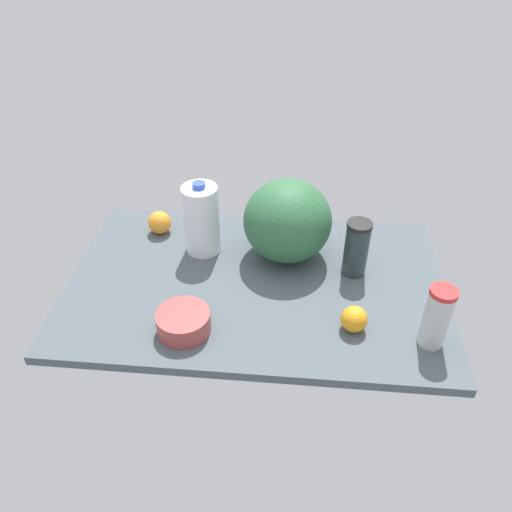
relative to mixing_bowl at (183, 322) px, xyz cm
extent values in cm
cube|color=#485359|center=(18.53, 23.74, -4.68)|extent=(120.00, 76.00, 3.00)
cylinder|color=#9F423F|center=(0.00, 0.00, 0.00)|extent=(15.47, 15.47, 6.36)
cylinder|color=white|center=(-1.25, 39.19, 9.03)|extent=(12.00, 12.00, 24.43)
cylinder|color=blue|center=(-1.25, 39.19, 22.15)|extent=(4.20, 4.20, 1.80)
cylinder|color=#283637|center=(49.98, 31.23, 5.73)|extent=(7.76, 7.76, 17.83)
cylinder|color=black|center=(49.98, 31.23, 15.35)|extent=(7.99, 7.99, 1.40)
ellipsoid|color=#2D633B|center=(27.55, 38.74, 10.49)|extent=(29.13, 29.13, 27.34)
cylinder|color=beige|center=(69.33, 1.64, 5.78)|extent=(7.13, 7.13, 17.93)
cylinder|color=red|center=(69.33, 1.64, 15.45)|extent=(7.35, 7.35, 1.40)
sphere|color=orange|center=(-18.76, 48.04, 0.95)|extent=(8.27, 8.27, 8.27)
sphere|color=orange|center=(48.25, 4.93, 0.65)|extent=(7.66, 7.66, 7.66)
camera|label=1|loc=(29.76, -98.69, 100.98)|focal=35.00mm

